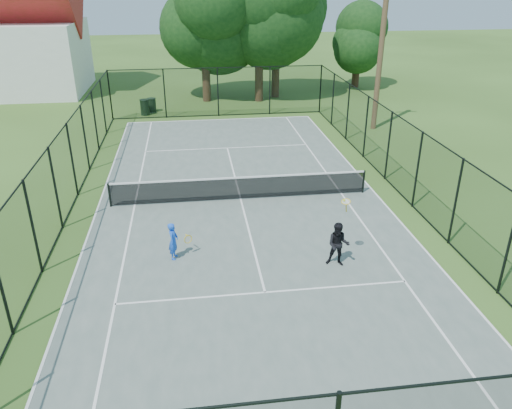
{
  "coord_description": "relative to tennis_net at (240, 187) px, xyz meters",
  "views": [
    {
      "loc": [
        -1.81,
        -17.88,
        8.2
      ],
      "look_at": [
        0.21,
        -3.0,
        1.2
      ],
      "focal_mm": 35.0,
      "sensor_mm": 36.0,
      "label": 1
    }
  ],
  "objects": [
    {
      "name": "ground",
      "position": [
        0.0,
        0.0,
        -0.58
      ],
      "size": [
        120.0,
        120.0,
        0.0
      ],
      "primitive_type": "plane",
      "color": "#34511C"
    },
    {
      "name": "tennis_court",
      "position": [
        0.0,
        0.0,
        -0.55
      ],
      "size": [
        11.0,
        24.0,
        0.06
      ],
      "primitive_type": "cube",
      "color": "#55645C",
      "rests_on": "ground"
    },
    {
      "name": "tennis_net",
      "position": [
        0.0,
        0.0,
        0.0
      ],
      "size": [
        10.08,
        0.08,
        0.95
      ],
      "color": "black",
      "rests_on": "tennis_court"
    },
    {
      "name": "fence",
      "position": [
        0.0,
        0.0,
        0.92
      ],
      "size": [
        13.1,
        26.1,
        3.0
      ],
      "color": "black",
      "rests_on": "ground"
    },
    {
      "name": "tree_near_left",
      "position": [
        -0.54,
        17.14,
        4.78
      ],
      "size": [
        6.69,
        6.69,
        8.72
      ],
      "color": "#332114",
      "rests_on": "ground"
    },
    {
      "name": "tree_near_mid",
      "position": [
        3.08,
        16.67,
        4.98
      ],
      "size": [
        6.9,
        6.9,
        9.02
      ],
      "color": "#332114",
      "rests_on": "ground"
    },
    {
      "name": "tree_near_right",
      "position": [
        4.43,
        17.79,
        5.14
      ],
      "size": [
        6.52,
        6.52,
        9.0
      ],
      "color": "#332114",
      "rests_on": "ground"
    },
    {
      "name": "tree_far_right",
      "position": [
        11.26,
        20.37,
        2.81
      ],
      "size": [
        4.15,
        4.15,
        5.49
      ],
      "color": "#332114",
      "rests_on": "ground"
    },
    {
      "name": "trash_bin_left",
      "position": [
        -4.59,
        13.84,
        -0.08
      ],
      "size": [
        0.58,
        0.58,
        0.99
      ],
      "color": "black",
      "rests_on": "ground"
    },
    {
      "name": "trash_bin_right",
      "position": [
        -4.2,
        14.58,
        -0.13
      ],
      "size": [
        0.58,
        0.58,
        0.88
      ],
      "color": "black",
      "rests_on": "ground"
    },
    {
      "name": "utility_pole",
      "position": [
        8.69,
        9.0,
        3.71
      ],
      "size": [
        1.4,
        0.3,
        8.45
      ],
      "color": "#4C3823",
      "rests_on": "ground"
    },
    {
      "name": "player_blue",
      "position": [
        -2.53,
        -4.16,
        0.09
      ],
      "size": [
        0.78,
        0.5,
        1.21
      ],
      "color": "blue",
      "rests_on": "tennis_court"
    },
    {
      "name": "player_black",
      "position": [
        2.41,
        -5.23,
        0.19
      ],
      "size": [
        0.82,
        0.85,
        2.02
      ],
      "color": "black",
      "rests_on": "tennis_court"
    }
  ]
}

